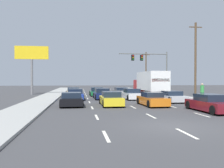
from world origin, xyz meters
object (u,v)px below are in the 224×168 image
(car_maroon, at_px, (211,104))
(traffic_signal_mast, at_px, (147,62))
(utility_pole_far, at_px, (146,71))
(car_green, at_px, (96,92))
(car_silver, at_px, (171,97))
(car_blue, at_px, (75,95))
(car_gray, at_px, (121,92))
(pedestrian_mid_block, at_px, (202,92))
(car_orange, at_px, (152,99))
(utility_pole_mid, at_px, (195,59))
(car_navy, at_px, (102,94))
(box_truck, at_px, (150,82))
(car_yellow, at_px, (111,99))
(roadside_billboard, at_px, (32,59))
(car_tan, at_px, (73,92))
(car_black, at_px, (71,100))
(car_white, at_px, (131,94))

(car_maroon, distance_m, traffic_signal_mast, 23.55)
(traffic_signal_mast, relative_size, utility_pole_far, 0.96)
(car_green, relative_size, car_silver, 0.96)
(car_blue, bearing_deg, car_gray, 45.80)
(utility_pole_far, relative_size, pedestrian_mid_block, 4.81)
(car_orange, xyz_separation_m, car_maroon, (2.94, -4.42, 0.01))
(car_green, xyz_separation_m, car_silver, (6.97, -11.01, -0.05))
(car_blue, distance_m, utility_pole_mid, 16.69)
(car_navy, relative_size, box_truck, 0.52)
(car_yellow, bearing_deg, roadside_billboard, 119.78)
(car_orange, distance_m, box_truck, 11.54)
(utility_pole_far, bearing_deg, car_tan, -131.46)
(traffic_signal_mast, height_order, utility_pole_far, utility_pole_far)
(traffic_signal_mast, height_order, pedestrian_mid_block, traffic_signal_mast)
(car_black, relative_size, utility_pole_far, 0.48)
(car_tan, distance_m, car_orange, 16.26)
(car_silver, bearing_deg, box_truck, 89.53)
(car_blue, relative_size, car_green, 1.02)
(car_navy, xyz_separation_m, traffic_signal_mast, (8.70, 10.29, 4.79))
(car_green, bearing_deg, utility_pole_mid, -19.17)
(car_silver, bearing_deg, traffic_signal_mast, 82.79)
(car_gray, xyz_separation_m, car_silver, (3.40, -10.78, -0.04))
(car_tan, bearing_deg, car_white, -45.59)
(car_yellow, distance_m, car_gray, 13.85)
(car_tan, distance_m, car_gray, 6.92)
(car_tan, distance_m, pedestrian_mid_block, 17.91)
(car_orange, distance_m, car_silver, 4.50)
(car_yellow, distance_m, car_maroon, 8.23)
(car_silver, distance_m, pedestrian_mid_block, 3.18)
(pedestrian_mid_block, bearing_deg, car_orange, -156.53)
(car_navy, height_order, car_maroon, car_navy)
(car_black, height_order, car_green, car_green)
(car_yellow, relative_size, car_gray, 0.98)
(pedestrian_mid_block, bearing_deg, car_gray, 119.64)
(car_blue, xyz_separation_m, box_truck, (9.96, 3.64, 1.37))
(car_tan, distance_m, car_silver, 15.29)
(utility_pole_mid, bearing_deg, box_truck, 168.27)
(car_gray, bearing_deg, car_maroon, -80.03)
(car_white, bearing_deg, roadside_billboard, 141.28)
(car_navy, xyz_separation_m, car_white, (3.48, -0.83, -0.01))
(car_black, xyz_separation_m, car_green, (3.17, 13.53, 0.01))
(car_gray, distance_m, utility_pole_far, 21.20)
(car_white, bearing_deg, car_silver, -51.61)
(car_blue, height_order, traffic_signal_mast, traffic_signal_mast)
(box_truck, bearing_deg, roadside_billboard, 156.80)
(car_navy, xyz_separation_m, roadside_billboard, (-9.99, 9.97, 5.01))
(car_blue, bearing_deg, car_tan, 93.13)
(utility_pole_far, bearing_deg, car_black, -116.43)
(utility_pole_far, bearing_deg, car_white, -109.67)
(car_yellow, bearing_deg, utility_pole_mid, 35.96)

